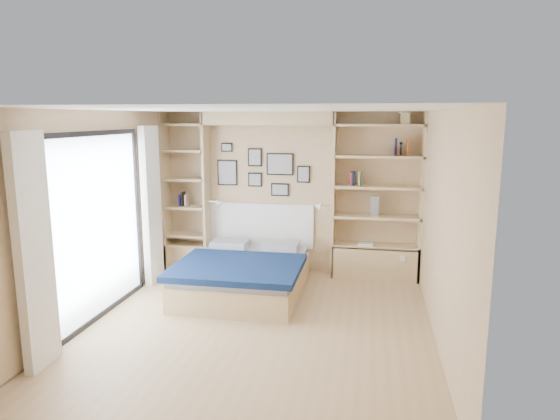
# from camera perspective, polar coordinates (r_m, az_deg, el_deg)

# --- Properties ---
(ground) EXTENTS (4.50, 4.50, 0.00)m
(ground) POSITION_cam_1_polar(r_m,az_deg,el_deg) (6.02, -2.47, -13.10)
(ground) COLOR tan
(ground) RESTS_ON ground
(room_shell) EXTENTS (4.50, 4.50, 4.50)m
(room_shell) POSITION_cam_1_polar(r_m,az_deg,el_deg) (7.21, -2.85, -0.15)
(room_shell) COLOR tan
(room_shell) RESTS_ON ground
(bed) EXTENTS (1.67, 2.18, 1.07)m
(bed) POSITION_cam_1_polar(r_m,az_deg,el_deg) (7.03, -4.09, -7.24)
(bed) COLOR tan
(bed) RESTS_ON ground
(photo_gallery) EXTENTS (1.48, 0.02, 0.82)m
(photo_gallery) POSITION_cam_1_polar(r_m,az_deg,el_deg) (7.83, -2.18, 4.60)
(photo_gallery) COLOR black
(photo_gallery) RESTS_ON ground
(reading_lamps) EXTENTS (1.92, 0.12, 0.15)m
(reading_lamps) POSITION_cam_1_polar(r_m,az_deg,el_deg) (7.65, -1.41, 0.66)
(reading_lamps) COLOR silver
(reading_lamps) RESTS_ON ground
(shelf_decor) EXTENTS (3.55, 0.23, 2.03)m
(shelf_decor) POSITION_cam_1_polar(r_m,az_deg,el_deg) (7.48, 9.11, 4.80)
(shelf_decor) COLOR #A51E1E
(shelf_decor) RESTS_ON ground
(deck_chair) EXTENTS (0.64, 0.84, 0.75)m
(deck_chair) POSITION_cam_1_polar(r_m,az_deg,el_deg) (8.50, -25.50, -4.53)
(deck_chair) COLOR tan
(deck_chair) RESTS_ON ground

